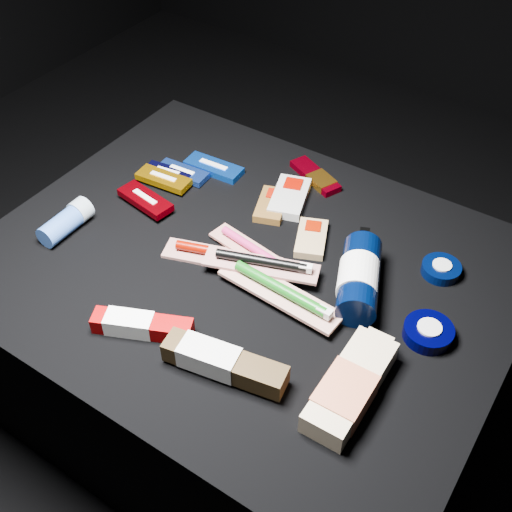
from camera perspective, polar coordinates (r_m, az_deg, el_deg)
The scene contains 22 objects.
ground at distance 1.52m, azimuth -0.69°, elevation -11.47°, with size 3.00×3.00×0.00m, color black.
cloth_table at distance 1.36m, azimuth -0.77°, elevation -6.69°, with size 0.98×0.78×0.40m, color black.
luna_bar_0 at distance 1.43m, azimuth -3.78°, elevation 7.86°, with size 0.13×0.06×0.02m.
luna_bar_1 at distance 1.42m, azimuth -6.56°, elevation 7.39°, with size 0.12×0.05×0.02m.
luna_bar_2 at distance 1.42m, azimuth -7.81°, elevation 7.33°, with size 0.11×0.06×0.01m.
luna_bar_3 at distance 1.40m, azimuth -8.21°, elevation 6.78°, with size 0.12×0.06×0.02m.
luna_bar_4 at distance 1.34m, azimuth -9.81°, elevation 4.95°, with size 0.13×0.07×0.02m.
clif_bar_0 at distance 1.33m, azimuth 1.44°, elevation 4.66°, with size 0.09×0.12×0.02m.
clif_bar_1 at distance 1.35m, azimuth 3.06°, elevation 5.38°, with size 0.10×0.14×0.02m.
clif_bar_2 at distance 1.26m, azimuth 4.96°, elevation 1.69°, with size 0.09×0.12×0.02m.
power_bar at distance 1.41m, azimuth 5.46°, elevation 6.94°, with size 0.14×0.09×0.02m.
lotion_bottle at distance 1.15m, azimuth 9.16°, elevation -1.91°, with size 0.13×0.22×0.07m.
cream_tin_upper at distance 1.23m, azimuth 16.13°, elevation -1.12°, with size 0.07×0.07×0.02m.
cream_tin_lower at distance 1.12m, azimuth 15.07°, elevation -6.55°, with size 0.08×0.08×0.03m.
bodywash_bottle at distance 1.02m, azimuth 8.31°, elevation -11.51°, with size 0.08×0.21×0.04m.
deodorant_stick at distance 1.32m, azimuth -16.49°, elevation 2.94°, with size 0.05×0.12×0.05m.
toothbrush_pack_0 at distance 1.21m, azimuth -2.91°, elevation 0.02°, with size 0.23×0.12×0.03m.
toothbrush_pack_1 at distance 1.21m, azimuth -0.17°, elevation 0.43°, with size 0.20×0.08×0.02m.
toothbrush_pack_2 at distance 1.13m, azimuth 2.29°, elevation -3.22°, with size 0.24×0.07×0.03m.
toothbrush_pack_3 at distance 1.17m, azimuth 0.60°, elevation -0.67°, with size 0.22×0.12×0.02m.
toothpaste_carton_red at distance 1.11m, azimuth -10.45°, elevation -6.04°, with size 0.17×0.10×0.03m.
toothpaste_carton_green at distance 1.03m, azimuth -3.29°, elevation -9.32°, with size 0.21×0.08×0.04m.
Camera 1 is at (0.49, -0.71, 1.25)m, focal length 45.00 mm.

